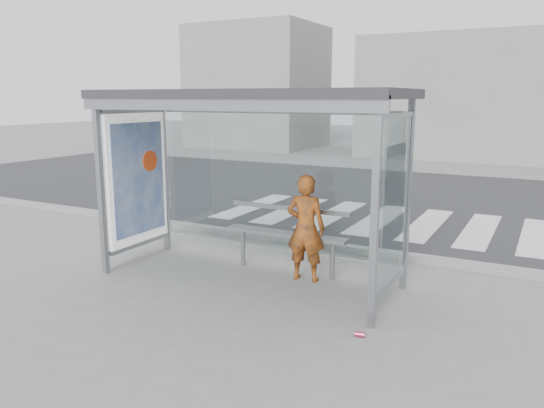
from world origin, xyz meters
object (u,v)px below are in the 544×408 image
Objects in this scene: person at (306,228)px; soda_can at (360,334)px; bus_shelter at (226,137)px; bench at (286,234)px.

soda_can is (1.27, -1.38, -0.72)m from person.
person is at bearing 132.65° from soda_can.
bus_shelter is at bearing 155.86° from soda_can.
person is at bearing -25.60° from bench.
person reaches higher than soda_can.
bus_shelter reaches higher than bench.
bench is 16.84× the size of soda_can.
bench is at bearing 37.71° from bus_shelter.
bus_shelter reaches higher than soda_can.
person is 13.48× the size of soda_can.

